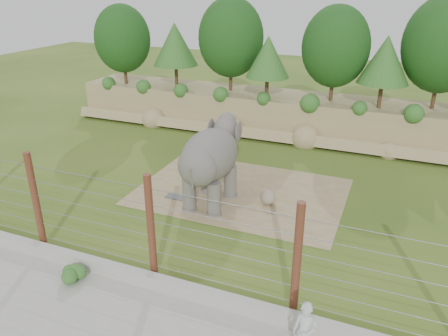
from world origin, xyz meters
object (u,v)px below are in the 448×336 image
at_px(barrier_fence, 151,228).
at_px(zookeeper, 305,332).
at_px(elephant, 210,166).
at_px(stone_ball, 268,197).

relative_size(barrier_fence, zookeeper, 10.83).
xyz_separation_m(elephant, zookeeper, (6.09, -7.45, -0.92)).
distance_m(stone_ball, barrier_fence, 7.24).
bearing_deg(elephant, stone_ball, 18.70).
height_order(stone_ball, zookeeper, zookeeper).
xyz_separation_m(stone_ball, zookeeper, (3.54, -8.32, 0.57)).
bearing_deg(stone_ball, elephant, -161.24).
bearing_deg(zookeeper, stone_ball, 123.67).
bearing_deg(stone_ball, zookeeper, -66.93).
distance_m(elephant, zookeeper, 9.67).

